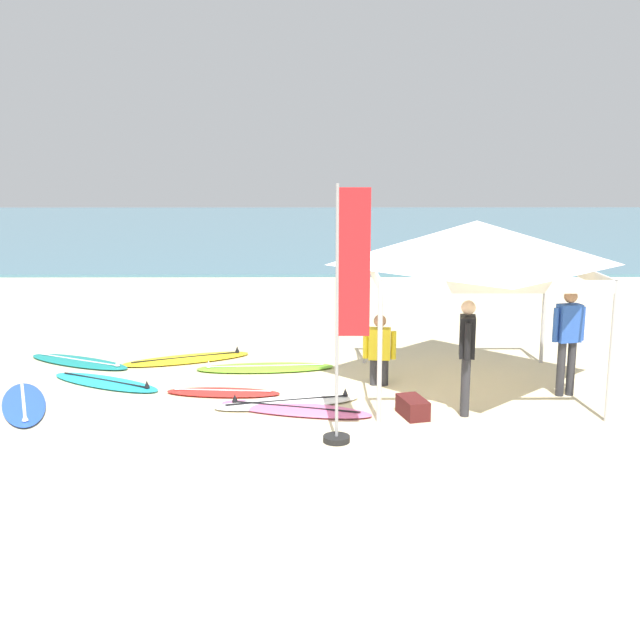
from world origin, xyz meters
The scene contains 16 objects.
ground_plane centered at (0.00, 0.00, 0.00)m, with size 80.00×80.00×0.00m, color beige.
sea centered at (0.00, 31.29, 0.05)m, with size 80.00×36.00×0.10m, color teal.
canopy_tent centered at (2.32, 1.03, 2.39)m, with size 3.40×3.40×2.75m.
surfboard_cyan centered at (-3.75, 1.30, 0.04)m, with size 2.23×1.58×0.19m.
surfboard_lime centered at (-1.14, 2.22, 0.04)m, with size 2.51×0.87×0.19m.
surfboard_red centered at (-1.72, 0.72, 0.04)m, with size 1.87×0.64×0.19m.
surfboard_yellow centered at (-2.64, 2.84, 0.04)m, with size 2.48×1.52×0.19m.
surfboard_teal centered at (-4.60, 2.65, 0.04)m, with size 2.29×1.58×0.19m.
surfboard_blue centered at (-4.69, 0.15, 0.04)m, with size 1.45×2.40×0.19m.
surfboard_pink centered at (-0.54, -0.12, 0.04)m, with size 2.44×1.24×0.19m.
surfboard_white centered at (-0.65, 0.20, 0.04)m, with size 2.34×1.15×0.19m.
person_black centered at (1.97, -0.28, 0.99)m, with size 0.28×0.54×1.71m.
person_blue centered at (3.75, 0.65, 0.99)m, with size 0.54×0.30×1.71m.
person_yellow centered at (0.83, 1.24, 0.66)m, with size 0.55×0.26×1.20m.
banner_flag centered at (0.17, -1.40, 1.57)m, with size 0.60×0.36×3.40m.
gear_bag_near_tent centered at (1.20, -0.37, 0.14)m, with size 0.60×0.32×0.28m, color #4C1919.
Camera 1 is at (-0.22, -11.09, 3.67)m, focal length 43.07 mm.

